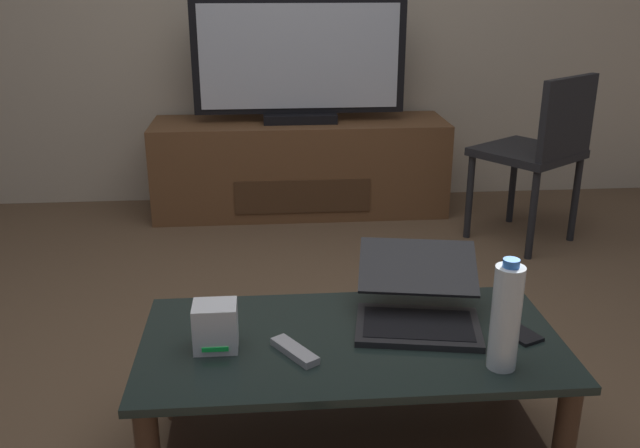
{
  "coord_description": "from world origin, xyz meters",
  "views": [
    {
      "loc": [
        -0.15,
        -1.95,
        1.33
      ],
      "look_at": [
        0.03,
        0.19,
        0.54
      ],
      "focal_mm": 38.67,
      "sensor_mm": 36.0,
      "label": 1
    }
  ],
  "objects": [
    {
      "name": "ground_plane",
      "position": [
        0.0,
        0.0,
        0.0
      ],
      "size": [
        7.68,
        7.68,
        0.0
      ],
      "primitive_type": "plane",
      "color": "brown"
    },
    {
      "name": "coffee_table",
      "position": [
        0.07,
        -0.31,
        0.27
      ],
      "size": [
        1.14,
        0.57,
        0.39
      ],
      "color": "black",
      "rests_on": "ground"
    },
    {
      "name": "media_cabinet",
      "position": [
        0.06,
        1.91,
        0.27
      ],
      "size": [
        1.67,
        0.48,
        0.53
      ],
      "color": "brown",
      "rests_on": "ground"
    },
    {
      "name": "television",
      "position": [
        0.06,
        1.89,
        0.85
      ],
      "size": [
        1.17,
        0.2,
        0.67
      ],
      "color": "black",
      "rests_on": "media_cabinet"
    },
    {
      "name": "dining_chair",
      "position": [
        1.22,
        1.29,
        0.51
      ],
      "size": [
        0.61,
        0.61,
        0.87
      ],
      "color": "black",
      "rests_on": "ground"
    },
    {
      "name": "laptop",
      "position": [
        0.28,
        -0.21,
        0.44
      ],
      "size": [
        0.4,
        0.43,
        0.17
      ],
      "color": "black",
      "rests_on": "coffee_table"
    },
    {
      "name": "router_box",
      "position": [
        -0.29,
        -0.33,
        0.45
      ],
      "size": [
        0.11,
        0.1,
        0.13
      ],
      "color": "silver",
      "rests_on": "coffee_table"
    },
    {
      "name": "water_bottle_near",
      "position": [
        0.43,
        -0.48,
        0.53
      ],
      "size": [
        0.07,
        0.07,
        0.29
      ],
      "color": "silver",
      "rests_on": "coffee_table"
    },
    {
      "name": "cell_phone",
      "position": [
        0.53,
        -0.32,
        0.39
      ],
      "size": [
        0.12,
        0.16,
        0.01
      ],
      "primitive_type": "cube",
      "rotation": [
        0.0,
        0.0,
        0.41
      ],
      "color": "black",
      "rests_on": "coffee_table"
    },
    {
      "name": "tv_remote",
      "position": [
        -0.08,
        -0.38,
        0.4
      ],
      "size": [
        0.12,
        0.16,
        0.02
      ],
      "primitive_type": "cube",
      "rotation": [
        0.0,
        0.0,
        0.58
      ],
      "color": "#99999E",
      "rests_on": "coffee_table"
    }
  ]
}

